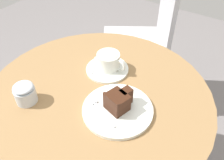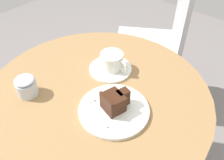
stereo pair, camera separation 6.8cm
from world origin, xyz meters
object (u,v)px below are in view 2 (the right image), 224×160
fork (95,106)px  napkin (111,107)px  cake_slice (115,102)px  saucer (110,69)px  coffee_cup (112,61)px  cake_plate (114,110)px  sugar_pot (26,86)px  teaspoon (100,61)px  cafe_chair (162,36)px

fork → napkin: 0.05m
cake_slice → fork: cake_slice is taller
saucer → coffee_cup: coffee_cup is taller
cake_plate → sugar_pot: (-0.27, -0.13, 0.03)m
cake_plate → cake_slice: bearing=101.2°
coffee_cup → sugar_pot: (-0.13, -0.28, -0.01)m
teaspoon → napkin: size_ratio=0.47×
cake_slice → fork: size_ratio=0.66×
teaspoon → fork: bearing=-164.7°
saucer → cafe_chair: bearing=100.7°
cake_slice → napkin: bearing=170.6°
coffee_cup → cake_plate: size_ratio=0.52×
cake_plate → fork: 0.06m
teaspoon → sugar_pot: (-0.07, -0.27, 0.02)m
coffee_cup → napkin: 0.19m
cake_slice → teaspoon: bearing=143.3°
cafe_chair → cake_slice: bearing=-13.6°
napkin → sugar_pot: 0.29m
napkin → cafe_chair: 0.80m
coffee_cup → fork: coffee_cup is taller
coffee_cup → cafe_chair: size_ratio=0.13×
coffee_cup → cake_slice: cake_slice is taller
saucer → cake_plate: size_ratio=0.72×
fork → sugar_pot: sugar_pot is taller
saucer → cafe_chair: cafe_chair is taller
cake_plate → cafe_chair: (-0.25, 0.75, -0.19)m
fork → cafe_chair: size_ratio=0.16×
sugar_pot → cafe_chair: bearing=88.9°
cake_slice → napkin: (-0.02, 0.00, -0.04)m
saucer → sugar_pot: sugar_pot is taller
saucer → sugar_pot: bearing=-115.7°
cake_slice → fork: bearing=-146.2°
cafe_chair → cake_plate: bearing=-13.7°
napkin → cafe_chair: (-0.24, 0.74, -0.19)m
cake_slice → fork: (-0.05, -0.03, -0.03)m
teaspoon → cake_plate: 0.24m
fork → sugar_pot: bearing=46.9°
coffee_cup → fork: 0.20m
cafe_chair → saucer: bearing=-21.6°
fork → napkin: fork is taller
saucer → teaspoon: (-0.06, 0.00, 0.01)m
sugar_pot → cake_slice: bearing=25.7°
fork → napkin: bearing=-111.1°
fork → teaspoon: bearing=-28.2°
saucer → cafe_chair: (-0.11, 0.60, -0.19)m
coffee_cup → napkin: (0.12, -0.15, -0.04)m
cake_slice → napkin: size_ratio=0.44×
cafe_chair → napkin: bearing=-14.6°
saucer → fork: bearing=-63.9°
saucer → coffee_cup: size_ratio=1.38×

